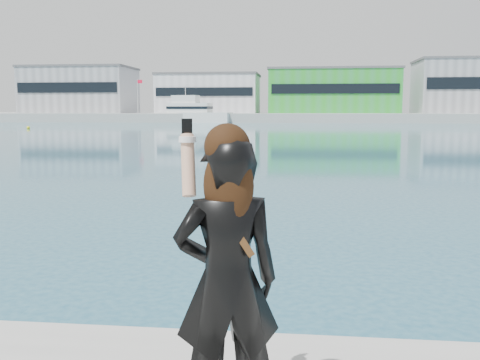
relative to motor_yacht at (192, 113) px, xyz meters
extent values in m
cube|color=#9E9E99|center=(23.22, 17.89, -1.18)|extent=(320.00, 40.00, 2.00)
cube|color=gray|center=(-31.78, 15.89, 5.32)|extent=(26.00, 16.00, 11.00)
cube|color=black|center=(-31.78, 7.79, 5.87)|extent=(24.70, 0.20, 2.42)
cube|color=#59595B|center=(-31.78, 15.89, 11.07)|extent=(26.52, 16.32, 0.50)
cube|color=silver|center=(1.22, 15.89, 4.32)|extent=(24.00, 15.00, 9.00)
cube|color=black|center=(1.22, 8.29, 4.77)|extent=(22.80, 0.20, 1.98)
cube|color=#59595B|center=(1.22, 15.89, 9.07)|extent=(24.48, 15.30, 0.50)
cube|color=green|center=(31.22, 15.89, 4.82)|extent=(30.00, 16.00, 10.00)
cube|color=black|center=(31.22, 7.79, 5.32)|extent=(28.50, 0.20, 2.20)
cube|color=#59595B|center=(31.22, 15.89, 10.07)|extent=(30.60, 16.32, 0.50)
cube|color=gray|center=(63.22, 15.89, 5.82)|extent=(25.00, 15.00, 12.00)
cube|color=#59595B|center=(63.22, 15.89, 12.07)|extent=(25.50, 15.30, 0.50)
cylinder|color=silver|center=(-14.78, 8.89, 3.82)|extent=(0.16, 0.16, 8.00)
cube|color=red|center=(-14.18, 8.89, 7.22)|extent=(1.20, 0.04, 0.80)
cylinder|color=silver|center=(45.22, 8.89, 3.82)|extent=(0.16, 0.16, 8.00)
cube|color=red|center=(45.82, 8.89, 7.22)|extent=(1.20, 0.04, 0.80)
cube|color=white|center=(0.47, -0.07, -1.07)|extent=(17.12, 7.09, 2.22)
cube|color=white|center=(-0.44, 0.07, 1.05)|extent=(9.71, 5.24, 2.03)
cube|color=white|center=(-1.35, 0.21, 2.90)|extent=(5.95, 3.94, 1.66)
cube|color=black|center=(-0.44, 0.07, 1.05)|extent=(9.91, 5.35, 0.55)
cylinder|color=silver|center=(-1.35, 0.21, 4.65)|extent=(0.15, 0.15, 1.85)
sphere|color=yellow|center=(-15.98, -41.01, -2.18)|extent=(0.50, 0.50, 0.50)
sphere|color=yellow|center=(9.62, -48.72, -2.18)|extent=(0.50, 0.50, 0.50)
imported|color=black|center=(23.16, -112.44, -0.49)|extent=(0.74, 0.58, 1.77)
sphere|color=black|center=(23.16, -112.46, 0.33)|extent=(0.27, 0.27, 0.27)
ellipsoid|color=black|center=(23.17, -112.51, 0.11)|extent=(0.30, 0.15, 0.47)
cylinder|color=tan|center=(22.92, -112.40, 0.22)|extent=(0.14, 0.22, 0.38)
cylinder|color=white|center=(22.91, -112.37, 0.37)|extent=(0.11, 0.11, 0.04)
cube|color=black|center=(22.89, -112.33, 0.43)|extent=(0.07, 0.03, 0.13)
cube|color=#4C2D14|center=(23.21, -112.51, -0.14)|extent=(0.24, 0.08, 0.36)
camera|label=1|loc=(23.58, -115.54, 0.54)|focal=40.00mm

